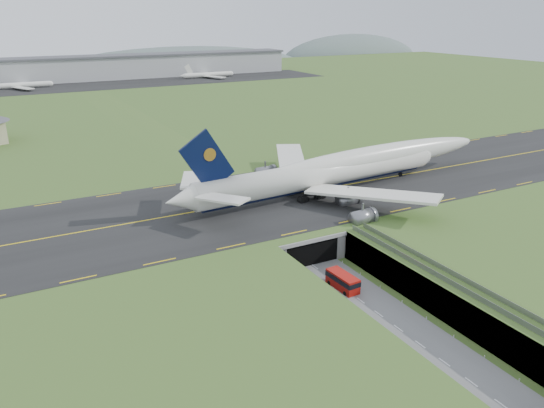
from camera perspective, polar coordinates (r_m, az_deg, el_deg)
ground at (r=102.33m, az=6.77°, el=-8.38°), size 900.00×900.00×0.00m
airfield_deck at (r=100.95m, az=6.84°, el=-6.88°), size 800.00×800.00×6.00m
trench_road at (r=97.06m, az=9.33°, el=-10.13°), size 12.00×75.00×0.20m
taxiway at (r=125.85m, az=-1.67°, el=0.32°), size 800.00×44.00×0.18m
tunnel_portal at (r=113.52m, az=2.04°, el=-3.42°), size 17.00×22.30×6.00m
guideway at (r=94.02m, az=19.26°, el=-8.49°), size 3.00×53.00×7.05m
jumbo_jet at (r=134.28m, az=7.64°, el=3.81°), size 95.41×61.12×20.26m
shuttle_tram at (r=99.56m, az=7.61°, el=-8.22°), size 3.07×7.29×2.93m
cargo_terminal at (r=377.83m, az=-20.70°, el=13.46°), size 320.00×67.00×15.60m
distant_hills at (r=519.26m, az=-15.49°, el=13.43°), size 700.00×91.00×60.00m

